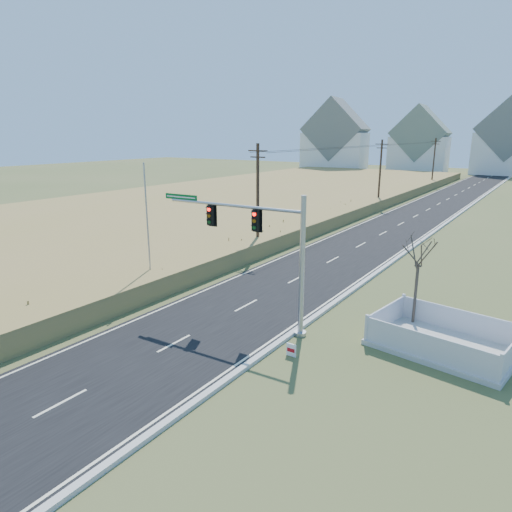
# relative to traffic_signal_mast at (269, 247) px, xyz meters

# --- Properties ---
(ground) EXTENTS (260.00, 260.00, 0.00)m
(ground) POSITION_rel_traffic_signal_mast_xyz_m (-2.64, -2.19, -4.31)
(ground) COLOR #485228
(ground) RESTS_ON ground
(road) EXTENTS (8.00, 180.00, 0.06)m
(road) POSITION_rel_traffic_signal_mast_xyz_m (-2.64, 47.81, -4.28)
(road) COLOR black
(road) RESTS_ON ground
(curb) EXTENTS (0.30, 180.00, 0.18)m
(curb) POSITION_rel_traffic_signal_mast_xyz_m (1.51, 47.81, -4.22)
(curb) COLOR #B2AFA8
(curb) RESTS_ON ground
(reed_marsh) EXTENTS (38.00, 110.00, 1.30)m
(reed_marsh) POSITION_rel_traffic_signal_mast_xyz_m (-26.64, 37.81, -3.66)
(reed_marsh) COLOR olive
(reed_marsh) RESTS_ON ground
(utility_pole_near) EXTENTS (1.80, 0.26, 9.00)m
(utility_pole_near) POSITION_rel_traffic_signal_mast_xyz_m (-9.14, 12.81, 0.37)
(utility_pole_near) COLOR #422D1E
(utility_pole_near) RESTS_ON ground
(utility_pole_mid) EXTENTS (1.80, 0.26, 9.00)m
(utility_pole_mid) POSITION_rel_traffic_signal_mast_xyz_m (-9.14, 42.81, 0.37)
(utility_pole_mid) COLOR #422D1E
(utility_pole_mid) RESTS_ON ground
(utility_pole_far) EXTENTS (1.80, 0.26, 9.00)m
(utility_pole_far) POSITION_rel_traffic_signal_mast_xyz_m (-9.14, 72.81, 0.37)
(utility_pole_far) COLOR #422D1E
(utility_pole_far) RESTS_ON ground
(condo_nw) EXTENTS (17.69, 13.38, 19.05)m
(condo_nw) POSITION_rel_traffic_signal_mast_xyz_m (-40.64, 97.81, 3.39)
(condo_nw) COLOR white
(condo_nw) RESTS_ON ground
(condo_nnw) EXTENTS (14.93, 11.17, 17.03)m
(condo_nnw) POSITION_rel_traffic_signal_mast_xyz_m (-20.64, 105.81, 2.62)
(condo_nnw) COLOR white
(condo_nnw) RESTS_ON ground
(condo_n) EXTENTS (15.27, 10.20, 18.54)m
(condo_n) POSITION_rel_traffic_signal_mast_xyz_m (-0.64, 109.81, 3.30)
(condo_n) COLOR white
(condo_n) RESTS_ON ground
(traffic_signal_mast) EXTENTS (8.78, 0.67, 6.99)m
(traffic_signal_mast) POSITION_rel_traffic_signal_mast_xyz_m (0.00, 0.00, 0.00)
(traffic_signal_mast) COLOR #9EA0A5
(traffic_signal_mast) RESTS_ON ground
(fence_enclosure) EXTENTS (6.68, 5.05, 1.40)m
(fence_enclosure) POSITION_rel_traffic_signal_mast_xyz_m (8.09, 2.43, -4.03)
(fence_enclosure) COLOR #B7B5AD
(fence_enclosure) RESTS_ON ground
(open_sign) EXTENTS (0.48, 0.07, 0.60)m
(open_sign) POSITION_rel_traffic_signal_mast_xyz_m (2.59, -2.14, -4.00)
(open_sign) COLOR white
(open_sign) RESTS_ON ground
(flagpole) EXTENTS (0.36, 0.36, 8.05)m
(flagpole) POSITION_rel_traffic_signal_mast_xyz_m (-9.61, 1.00, -1.10)
(flagpole) COLOR #B7B5AD
(flagpole) RESTS_ON ground
(bare_tree) EXTENTS (1.93, 1.93, 5.10)m
(bare_tree) POSITION_rel_traffic_signal_mast_xyz_m (6.20, 4.34, -0.20)
(bare_tree) COLOR #4C3F33
(bare_tree) RESTS_ON ground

